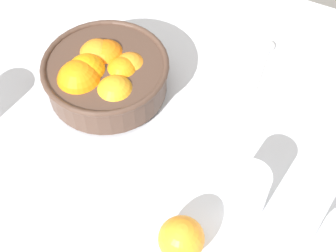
# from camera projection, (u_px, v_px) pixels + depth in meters

# --- Properties ---
(ground_plane) EXTENTS (1.34, 1.04, 0.03)m
(ground_plane) POSITION_uv_depth(u_px,v_px,m) (160.00, 144.00, 0.97)
(ground_plane) COLOR silver
(fruit_bowl) EXTENTS (0.25, 0.25, 0.11)m
(fruit_bowl) POSITION_uv_depth(u_px,v_px,m) (105.00, 75.00, 0.98)
(fruit_bowl) COLOR #473328
(fruit_bowl) RESTS_ON ground_plane
(juice_glass) EXTENTS (0.07, 0.07, 0.10)m
(juice_glass) POSITION_uv_depth(u_px,v_px,m) (247.00, 193.00, 0.84)
(juice_glass) COLOR white
(juice_glass) RESTS_ON ground_plane
(loose_orange_1) EXTENTS (0.08, 0.08, 0.08)m
(loose_orange_1) POSITION_uv_depth(u_px,v_px,m) (181.00, 239.00, 0.80)
(loose_orange_1) COLOR orange
(loose_orange_1) RESTS_ON ground_plane
(spoon) EXTENTS (0.03, 0.15, 0.01)m
(spoon) POSITION_uv_depth(u_px,v_px,m) (267.00, 56.00, 1.08)
(spoon) COLOR silver
(spoon) RESTS_ON ground_plane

